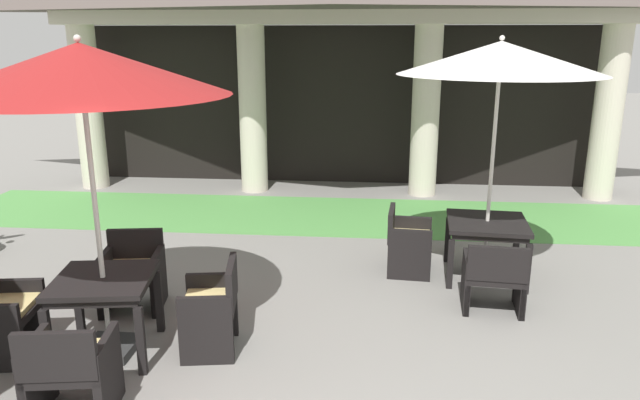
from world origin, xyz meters
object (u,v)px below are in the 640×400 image
at_px(patio_chair_near_foreground_south, 494,277).
at_px(patio_table_mid_right, 104,288).
at_px(patio_umbrella_near_foreground, 500,61).
at_px(patio_chair_mid_right_south, 70,370).
at_px(patio_chair_mid_right_north, 133,273).
at_px(patio_table_near_foreground, 487,228).
at_px(terracotta_urn, 411,241).
at_px(patio_umbrella_mid_right, 81,72).
at_px(patio_chair_mid_right_east, 213,308).
at_px(patio_chair_near_foreground_west, 407,242).

bearing_deg(patio_chair_near_foreground_south, patio_table_mid_right, -157.23).
distance_m(patio_umbrella_near_foreground, patio_chair_mid_right_south, 5.27).
xyz_separation_m(patio_chair_mid_right_south, patio_chair_mid_right_north, (-0.30, 1.91, -0.02)).
height_order(patio_table_near_foreground, terracotta_urn, patio_table_near_foreground).
relative_size(patio_umbrella_near_foreground, patio_chair_mid_right_north, 3.52).
height_order(patio_chair_mid_right_south, patio_chair_mid_right_north, patio_chair_mid_right_south).
bearing_deg(patio_chair_mid_right_south, patio_umbrella_near_foreground, 31.69).
height_order(patio_chair_near_foreground_south, patio_umbrella_mid_right, patio_umbrella_mid_right).
bearing_deg(patio_chair_mid_right_east, patio_chair_near_foreground_west, -51.16).
bearing_deg(patio_table_near_foreground, patio_chair_near_foreground_south, -94.59).
relative_size(patio_table_mid_right, patio_umbrella_mid_right, 0.34).
relative_size(patio_umbrella_near_foreground, patio_umbrella_mid_right, 1.00).
xyz_separation_m(patio_chair_mid_right_north, terracotta_urn, (3.11, 1.99, -0.24)).
distance_m(patio_umbrella_near_foreground, patio_chair_mid_right_north, 4.68).
distance_m(patio_chair_near_foreground_west, terracotta_urn, 0.75).
height_order(patio_umbrella_near_foreground, patio_chair_near_foreground_west, patio_umbrella_near_foreground).
bearing_deg(patio_table_near_foreground, patio_chair_mid_right_north, -163.04).
relative_size(patio_chair_mid_right_south, terracotta_urn, 2.17).
xyz_separation_m(patio_chair_near_foreground_west, patio_chair_near_foreground_south, (0.86, -1.01, -0.01)).
xyz_separation_m(patio_table_mid_right, patio_umbrella_mid_right, (0.00, 0.00, 1.93)).
bearing_deg(patio_table_mid_right, patio_chair_mid_right_south, -81.18).
height_order(patio_chair_mid_right_east, patio_chair_mid_right_south, patio_chair_mid_right_east).
relative_size(patio_table_mid_right, terracotta_urn, 2.51).
relative_size(patio_table_near_foreground, terracotta_urn, 2.58).
xyz_separation_m(patio_chair_mid_right_east, terracotta_urn, (2.00, 2.80, -0.26)).
distance_m(patio_umbrella_mid_right, patio_chair_mid_right_south, 2.37).
height_order(patio_umbrella_near_foreground, patio_chair_mid_right_south, patio_umbrella_near_foreground).
bearing_deg(patio_chair_mid_right_south, terracotta_urn, 45.43).
height_order(patio_umbrella_mid_right, patio_chair_mid_right_south, patio_umbrella_mid_right).
distance_m(patio_umbrella_near_foreground, patio_umbrella_mid_right, 4.37).
xyz_separation_m(patio_chair_near_foreground_south, patio_chair_mid_right_north, (-3.87, -0.26, 0.01)).
bearing_deg(terracotta_urn, patio_table_near_foreground, -43.07).
bearing_deg(patio_chair_near_foreground_south, patio_chair_mid_right_south, -144.04).
relative_size(patio_umbrella_mid_right, patio_chair_mid_right_north, 3.52).
bearing_deg(patio_table_near_foreground, terracotta_urn, 136.93).
distance_m(patio_chair_mid_right_east, terracotta_urn, 3.45).
xyz_separation_m(patio_umbrella_mid_right, terracotta_urn, (2.96, 2.95, -2.42)).
relative_size(patio_chair_near_foreground_west, patio_umbrella_mid_right, 0.28).
bearing_deg(patio_chair_mid_right_north, terracotta_urn, -156.20).
bearing_deg(patio_chair_mid_right_north, patio_table_mid_right, 90.00).
relative_size(patio_chair_near_foreground_south, terracotta_urn, 2.04).
height_order(patio_umbrella_near_foreground, patio_table_mid_right, patio_umbrella_near_foreground).
distance_m(patio_table_near_foreground, patio_umbrella_mid_right, 4.79).
height_order(patio_table_near_foreground, patio_umbrella_near_foreground, patio_umbrella_near_foreground).
bearing_deg(patio_umbrella_near_foreground, patio_chair_mid_right_north, -163.04).
bearing_deg(patio_table_mid_right, patio_chair_mid_right_north, 98.82).
distance_m(patio_chair_near_foreground_west, patio_table_mid_right, 3.64).
bearing_deg(patio_table_mid_right, terracotta_urn, 44.89).
height_order(patio_umbrella_near_foreground, patio_chair_mid_right_east, patio_umbrella_near_foreground).
height_order(patio_table_mid_right, patio_chair_mid_right_east, patio_chair_mid_right_east).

